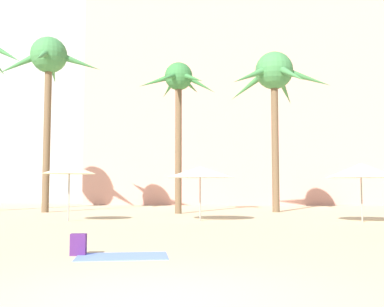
% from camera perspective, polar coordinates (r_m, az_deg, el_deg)
% --- Properties ---
extents(ground, '(120.00, 120.00, 0.00)m').
position_cam_1_polar(ground, '(5.40, -4.87, -18.50)').
color(ground, '#C6B28C').
extents(hotel_pink, '(25.18, 11.15, 17.82)m').
position_cam_1_polar(hotel_pink, '(39.77, 6.57, 6.67)').
color(hotel_pink, '#DB9989').
rests_on(hotel_pink, ground).
extents(hotel_tower_gray, '(13.27, 10.99, 29.09)m').
position_cam_1_polar(hotel_tower_gray, '(47.90, -16.09, 11.85)').
color(hotel_tower_gray, '#A8A8A3').
rests_on(hotel_tower_gray, ground).
extents(palm_tree_left, '(5.81, 5.71, 8.78)m').
position_cam_1_polar(palm_tree_left, '(25.33, 10.48, 9.32)').
color(palm_tree_left, brown).
rests_on(palm_tree_left, ground).
extents(palm_tree_right, '(5.59, 5.57, 9.56)m').
position_cam_1_polar(palm_tree_right, '(26.14, -17.79, 10.67)').
color(palm_tree_right, brown).
rests_on(palm_tree_right, ground).
extents(palm_tree_far_right, '(4.11, 3.99, 7.82)m').
position_cam_1_polar(palm_tree_far_right, '(23.46, -1.70, 8.25)').
color(palm_tree_far_right, brown).
rests_on(palm_tree_far_right, ground).
extents(cafe_umbrella_0, '(2.70, 2.70, 2.16)m').
position_cam_1_polar(cafe_umbrella_0, '(17.96, 1.04, -2.38)').
color(cafe_umbrella_0, gray).
rests_on(cafe_umbrella_0, ground).
extents(cafe_umbrella_2, '(2.09, 2.09, 2.24)m').
position_cam_1_polar(cafe_umbrella_2, '(18.29, -15.36, -1.92)').
color(cafe_umbrella_2, gray).
rests_on(cafe_umbrella_2, ground).
extents(cafe_umbrella_3, '(2.65, 2.65, 2.25)m').
position_cam_1_polar(cafe_umbrella_3, '(18.35, 20.71, -2.03)').
color(cafe_umbrella_3, gray).
rests_on(cafe_umbrella_3, ground).
extents(beach_towel, '(1.85, 1.23, 0.01)m').
position_cam_1_polar(beach_towel, '(8.86, -8.88, -12.82)').
color(beach_towel, '#6684E0').
rests_on(beach_towel, ground).
extents(backpack, '(0.31, 0.26, 0.42)m').
position_cam_1_polar(backpack, '(9.20, -14.26, -11.20)').
color(backpack, '#4D2264').
rests_on(backpack, ground).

